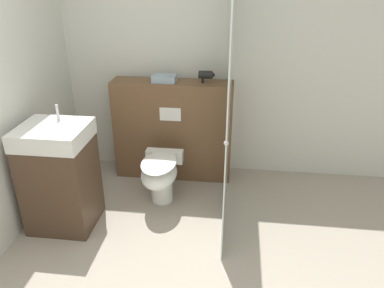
% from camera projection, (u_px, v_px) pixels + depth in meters
% --- Properties ---
extents(wall_back, '(8.00, 0.06, 2.50)m').
position_uv_depth(wall_back, '(189.00, 61.00, 3.96)').
color(wall_back, silver).
rests_on(wall_back, ground_plane).
extents(partition_panel, '(1.27, 0.30, 1.08)m').
position_uv_depth(partition_panel, '(173.00, 130.00, 4.07)').
color(partition_panel, brown).
rests_on(partition_panel, ground_plane).
extents(shower_glass, '(0.04, 1.54, 2.15)m').
position_uv_depth(shower_glass, '(230.00, 103.00, 3.26)').
color(shower_glass, silver).
rests_on(shower_glass, ground_plane).
extents(toilet, '(0.38, 0.59, 0.49)m').
position_uv_depth(toilet, '(160.00, 174.00, 3.64)').
color(toilet, white).
rests_on(toilet, ground_plane).
extents(sink_vanity, '(0.56, 0.51, 1.10)m').
position_uv_depth(sink_vanity, '(60.00, 177.00, 3.28)').
color(sink_vanity, '#473323').
rests_on(sink_vanity, ground_plane).
extents(hair_drier, '(0.17, 0.08, 0.12)m').
position_uv_depth(hair_drier, '(206.00, 75.00, 3.75)').
color(hair_drier, black).
rests_on(hair_drier, partition_panel).
extents(folded_towel, '(0.24, 0.17, 0.07)m').
position_uv_depth(folded_towel, '(164.00, 78.00, 3.81)').
color(folded_towel, '#8C9EAD').
rests_on(folded_towel, partition_panel).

